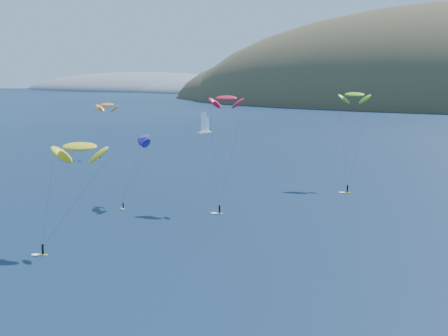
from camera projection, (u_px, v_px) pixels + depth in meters
headland at (158, 92)px, 925.90m from camera, size 460.00×250.00×60.00m
sailboat at (205, 132)px, 305.56m from camera, size 9.90×9.30×11.83m
kitesurfer_1 at (107, 105)px, 220.96m from camera, size 8.75×8.44×21.19m
kitesurfer_2 at (80, 147)px, 107.60m from camera, size 10.32×10.42×20.86m
kitesurfer_3 at (355, 95)px, 166.83m from camera, size 8.88×14.68×26.96m
kitesurfer_9 at (226, 98)px, 140.22m from camera, size 8.16×9.97×27.12m
kitesurfer_10 at (144, 137)px, 144.78m from camera, size 7.80×12.08×17.94m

